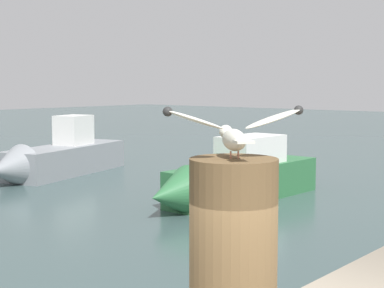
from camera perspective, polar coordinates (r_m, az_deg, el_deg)
The scene contains 4 objects.
mooring_post at distance 2.90m, azimuth 3.86°, elevation -12.36°, with size 0.41×0.41×1.12m, color brown.
seagull at distance 2.77m, azimuth 3.94°, elevation 1.21°, with size 0.58×0.48×0.24m.
boat_grey at distance 20.43m, azimuth -12.77°, elevation -1.34°, with size 6.23×3.03×2.11m.
boat_green at distance 15.63m, azimuth 3.85°, elevation -3.29°, with size 5.93×1.47×1.77m.
Camera 1 is at (-2.92, -2.13, 3.04)m, focal length 56.90 mm.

